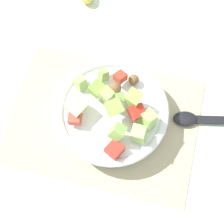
# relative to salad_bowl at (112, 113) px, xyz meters

# --- Properties ---
(ground_plane) EXTENTS (2.40, 2.40, 0.00)m
(ground_plane) POSITION_rel_salad_bowl_xyz_m (0.02, 0.01, -0.04)
(ground_plane) COLOR silver
(placemat) EXTENTS (0.43, 0.31, 0.01)m
(placemat) POSITION_rel_salad_bowl_xyz_m (0.02, 0.01, -0.04)
(placemat) COLOR tan
(placemat) RESTS_ON ground_plane
(salad_bowl) EXTENTS (0.25, 0.25, 0.12)m
(salad_bowl) POSITION_rel_salad_bowl_xyz_m (0.00, 0.00, 0.00)
(salad_bowl) COLOR white
(salad_bowl) RESTS_ON placemat
(serving_spoon) EXTENTS (0.20, 0.07, 0.01)m
(serving_spoon) POSITION_rel_salad_bowl_xyz_m (-0.20, -0.04, -0.03)
(serving_spoon) COLOR black
(serving_spoon) RESTS_ON placemat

